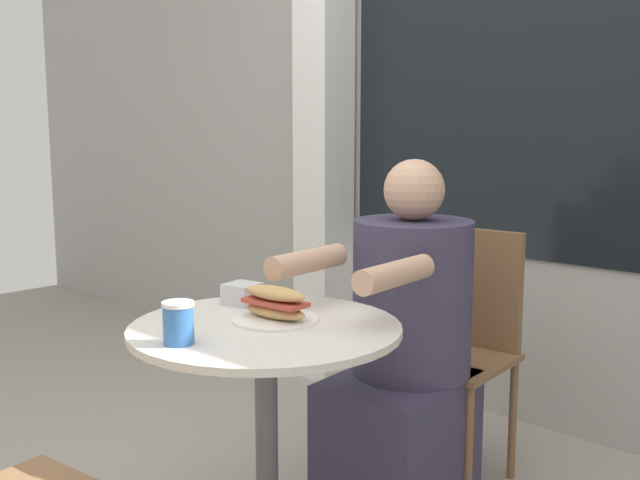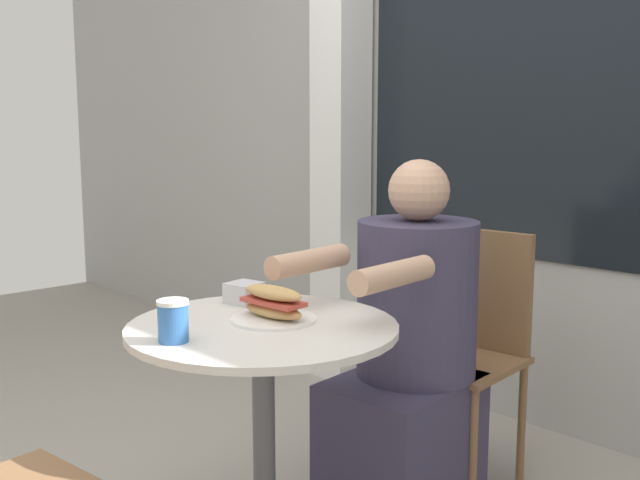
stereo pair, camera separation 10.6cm
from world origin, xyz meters
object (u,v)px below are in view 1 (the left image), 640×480
sandwich_on_plate (275,307)px  seated_diner (404,366)px  drink_cup (178,323)px  cafe_table (266,395)px  diner_chair (463,331)px

sandwich_on_plate → seated_diner: bearing=84.4°
sandwich_on_plate → drink_cup: size_ratio=2.25×
cafe_table → drink_cup: bearing=-95.5°
diner_chair → drink_cup: bearing=82.6°
seated_diner → drink_cup: size_ratio=11.05×
cafe_table → diner_chair: (0.03, 0.90, -0.00)m
diner_chair → sandwich_on_plate: diner_chair is taller
cafe_table → seated_diner: 0.56m
sandwich_on_plate → drink_cup: (-0.01, -0.30, 0.01)m
drink_cup → cafe_table: bearing=84.5°
cafe_table → drink_cup: 0.35m
seated_diner → sandwich_on_plate: size_ratio=4.91×
cafe_table → sandwich_on_plate: sandwich_on_plate is taller
diner_chair → seated_diner: bearing=87.0°
seated_diner → sandwich_on_plate: seated_diner is taller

